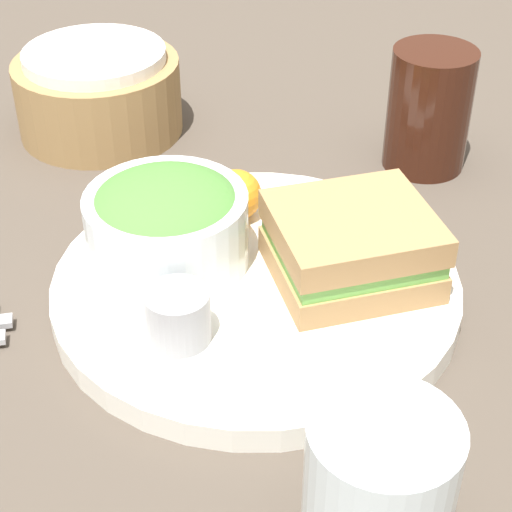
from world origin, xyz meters
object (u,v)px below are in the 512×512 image
Objects in this scene: bread_basket at (98,93)px; water_glass at (378,495)px; sandwich at (352,246)px; dressing_cup at (178,316)px; drink_glass at (429,109)px; salad_bowl at (167,221)px; plate at (256,287)px.

water_glass is (0.07, -0.55, 0.01)m from bread_basket.
bread_basket is (-0.14, 0.33, -0.01)m from sandwich.
sandwich is 0.14m from dressing_cup.
water_glass is at bearing -83.15° from bread_basket.
drink_glass reaches higher than sandwich.
bread_basket is (-0.01, 0.27, -0.02)m from salad_bowl.
sandwich is 0.22m from drink_glass.
salad_bowl is at bearing -158.02° from drink_glass.
dressing_cup is 0.39× the size of drink_glass.
sandwich is 2.59× the size of dressing_cup.
dressing_cup is at bearing -98.12° from salad_bowl.
dressing_cup is (-0.01, -0.09, -0.02)m from salad_bowl.
sandwich reaches higher than plate.
drink_glass is (0.29, 0.20, 0.02)m from dressing_cup.
water_glass is (0.07, -0.19, 0.01)m from dressing_cup.
dressing_cup is at bearing -90.04° from bread_basket.
dressing_cup is at bearing -144.90° from plate.
plate is at bearing -145.04° from drink_glass.
water_glass reaches higher than salad_bowl.
bread_basket is at bearing 96.85° from water_glass.
plate is 0.24m from water_glass.
water_glass is (-0.22, -0.39, -0.01)m from drink_glass.
dressing_cup is 0.44× the size of water_glass.
sandwich is 1.02× the size of drink_glass.
salad_bowl is 1.20× the size of water_glass.
dressing_cup is (-0.07, -0.05, 0.03)m from plate.
bread_basket is at bearing 92.67° from salad_bowl.
plate is 0.09m from dressing_cup.
bread_basket reaches higher than plate.
bread_basket is at bearing 150.80° from drink_glass.
drink_glass reaches higher than plate.
sandwich is at bearing -24.76° from salad_bowl.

